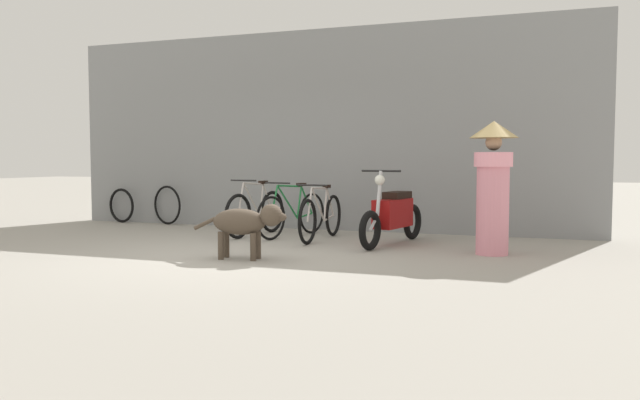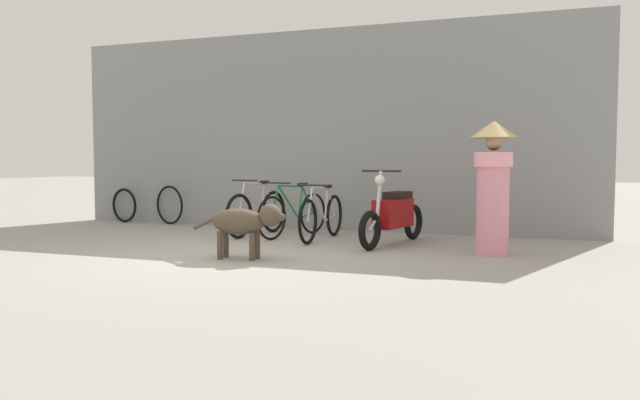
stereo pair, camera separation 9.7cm
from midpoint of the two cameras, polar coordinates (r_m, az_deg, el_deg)
ground_plane at (r=7.80m, az=-9.26°, el=-5.14°), size 60.00×60.00×0.00m
shop_wall_back at (r=10.77m, az=-0.66°, el=6.38°), size 9.33×0.20×3.40m
bicycle_0 at (r=9.87m, az=-6.16°, el=-1.15°), size 0.46×1.64×0.89m
bicycle_1 at (r=9.67m, az=-2.82°, el=-1.26°), size 0.56×1.64×0.86m
bicycle_2 at (r=9.26m, az=-0.19°, el=-1.55°), size 0.46×1.74×0.84m
motorcycle at (r=8.80m, az=6.35°, el=-1.39°), size 0.62×1.87×1.06m
stray_dog at (r=7.49m, az=-7.12°, el=-2.01°), size 1.19×0.37×0.67m
person_in_robes at (r=8.08m, az=15.21°, el=1.79°), size 0.78×0.78×1.67m
spare_tire_left at (r=11.85m, az=-14.02°, el=-0.45°), size 0.70×0.24×0.72m
spare_tire_right at (r=12.45m, az=-17.91°, el=-0.48°), size 0.65×0.18×0.65m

